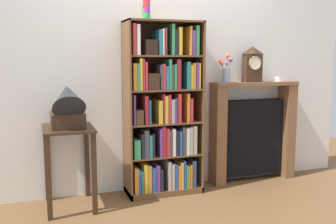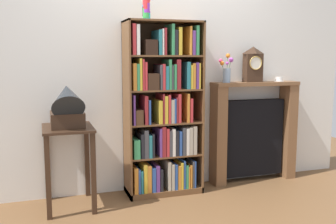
{
  "view_description": "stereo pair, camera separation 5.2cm",
  "coord_description": "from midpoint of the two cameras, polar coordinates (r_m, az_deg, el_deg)",
  "views": [
    {
      "loc": [
        -1.22,
        -3.55,
        1.38
      ],
      "look_at": [
        0.05,
        0.14,
        0.84
      ],
      "focal_mm": 41.41,
      "sensor_mm": 36.0,
      "label": 1
    },
    {
      "loc": [
        -1.17,
        -3.57,
        1.38
      ],
      "look_at": [
        0.05,
        0.14,
        0.84
      ],
      "focal_mm": 41.41,
      "sensor_mm": 36.0,
      "label": 2
    }
  ],
  "objects": [
    {
      "name": "mantel_clock",
      "position": [
        4.37,
        11.98,
        6.89
      ],
      "size": [
        0.2,
        0.12,
        0.38
      ],
      "color": "#382316",
      "rests_on": "fireplace_mantel"
    },
    {
      "name": "ground_plane",
      "position": [
        4.0,
        -0.43,
        -12.41
      ],
      "size": [
        7.38,
        6.4,
        0.02
      ],
      "primitive_type": "cube",
      "color": "brown"
    },
    {
      "name": "teacup_with_saucer",
      "position": [
        4.56,
        15.55,
        4.66
      ],
      "size": [
        0.13,
        0.12,
        0.05
      ],
      "color": "white",
      "rests_on": "fireplace_mantel"
    },
    {
      "name": "gramophone",
      "position": [
        3.56,
        -14.96,
        0.9
      ],
      "size": [
        0.29,
        0.48,
        0.49
      ],
      "color": "#382316",
      "rests_on": "side_table_left"
    },
    {
      "name": "fireplace_mantel",
      "position": [
        4.49,
        12.0,
        -2.92
      ],
      "size": [
        1.0,
        0.23,
        1.12
      ],
      "color": "brown",
      "rests_on": "ground"
    },
    {
      "name": "wall_back",
      "position": [
        4.11,
        -1.09,
        6.79
      ],
      "size": [
        4.38,
        0.08,
        2.6
      ],
      "primitive_type": "cube",
      "color": "silver",
      "rests_on": "ground"
    },
    {
      "name": "bookshelf",
      "position": [
        3.91,
        -1.14,
        -0.66
      ],
      "size": [
        0.77,
        0.35,
        1.74
      ],
      "color": "brown",
      "rests_on": "ground"
    },
    {
      "name": "cup_stack",
      "position": [
        3.82,
        -3.58,
        14.9
      ],
      "size": [
        0.08,
        0.08,
        0.2
      ],
      "color": "#28B2B7",
      "rests_on": "bookshelf"
    },
    {
      "name": "side_table_left",
      "position": [
        3.69,
        -14.81,
        -5.28
      ],
      "size": [
        0.45,
        0.56,
        0.76
      ],
      "color": "#382316",
      "rests_on": "ground"
    },
    {
      "name": "flower_vase",
      "position": [
        4.22,
        8.19,
        6.01
      ],
      "size": [
        0.16,
        0.13,
        0.31
      ],
      "color": "#99B2D1",
      "rests_on": "fireplace_mantel"
    }
  ]
}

